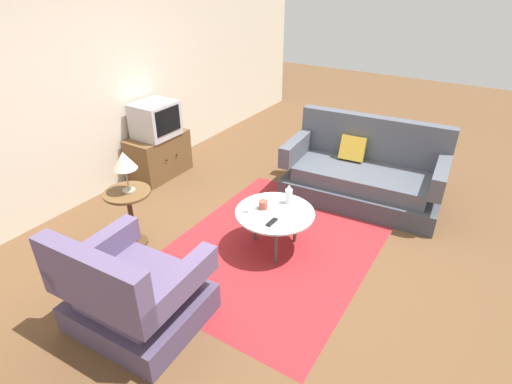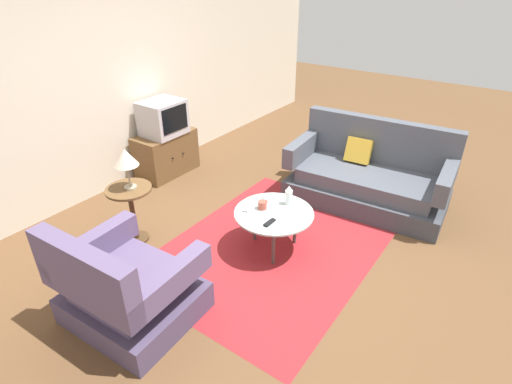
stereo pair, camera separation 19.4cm
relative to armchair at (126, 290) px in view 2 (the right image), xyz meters
The scene contains 14 objects.
ground_plane 1.57m from the armchair, 17.04° to the right, with size 16.00×16.00×0.00m, color brown.
back_wall 2.72m from the armchair, 54.25° to the left, with size 9.00×0.12×2.70m, color beige.
area_rug 1.55m from the armchair, 16.42° to the right, with size 2.49×1.89×0.00m, color maroon.
armchair is the anchor object (origin of this frame).
couch 3.01m from the armchair, 15.95° to the right, with size 1.01×1.87×0.96m.
coffee_table 1.52m from the armchair, 16.45° to the right, with size 0.78×0.78×0.43m.
side_table 1.12m from the armchair, 47.60° to the left, with size 0.45×0.45×0.61m.
tv_stand 2.68m from the armchair, 39.82° to the left, with size 0.81×0.48×0.57m.
television 2.71m from the armchair, 39.50° to the left, with size 0.52×0.46×0.44m.
table_lamp 1.28m from the armchair, 46.43° to the left, with size 0.23×0.23×0.41m.
vase 1.75m from the armchair, 15.40° to the right, with size 0.07×0.07×0.21m.
mug 1.49m from the armchair, 11.67° to the right, with size 0.13×0.09×0.08m.
tv_remote_dark 1.37m from the armchair, 21.61° to the right, with size 0.14×0.05×0.02m.
tv_remote_silver 1.37m from the armchair, ahead, with size 0.15×0.11×0.02m.
Camera 2 is at (-2.82, -1.76, 2.53)m, focal length 28.36 mm.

